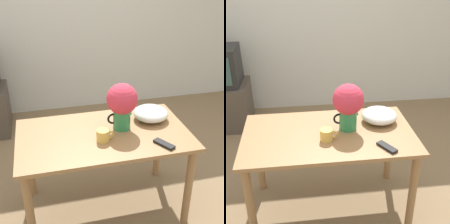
{
  "view_description": "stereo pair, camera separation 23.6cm",
  "coord_description": "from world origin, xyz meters",
  "views": [
    {
      "loc": [
        -0.47,
        -2.06,
        1.95
      ],
      "look_at": [
        0.04,
        -0.02,
        0.89
      ],
      "focal_mm": 50.0,
      "sensor_mm": 36.0,
      "label": 1
    },
    {
      "loc": [
        -0.24,
        -2.1,
        1.95
      ],
      "look_at": [
        0.04,
        -0.02,
        0.89
      ],
      "focal_mm": 50.0,
      "sensor_mm": 36.0,
      "label": 2
    }
  ],
  "objects": [
    {
      "name": "ground_plane",
      "position": [
        0.0,
        0.0,
        0.0
      ],
      "size": [
        12.0,
        12.0,
        0.0
      ],
      "primitive_type": "plane",
      "color": "#7F6647"
    },
    {
      "name": "remote_control",
      "position": [
        0.34,
        -0.33,
        0.75
      ],
      "size": [
        0.13,
        0.17,
        0.02
      ],
      "color": "black",
      "rests_on": "table"
    },
    {
      "name": "table",
      "position": [
        -0.04,
        -0.06,
        0.63
      ],
      "size": [
        1.3,
        0.76,
        0.74
      ],
      "color": "olive",
      "rests_on": "ground_plane"
    },
    {
      "name": "flower_vase",
      "position": [
        0.11,
        -0.02,
        0.95
      ],
      "size": [
        0.24,
        0.24,
        0.37
      ],
      "color": "#2D844C",
      "rests_on": "table"
    },
    {
      "name": "coffee_mug",
      "position": [
        -0.06,
        -0.16,
        0.78
      ],
      "size": [
        0.13,
        0.09,
        0.09
      ],
      "color": "gold",
      "rests_on": "table"
    },
    {
      "name": "wall_back",
      "position": [
        0.0,
        2.01,
        1.3
      ],
      "size": [
        8.0,
        0.05,
        2.6
      ],
      "color": "silver",
      "rests_on": "ground_plane"
    },
    {
      "name": "white_bowl",
      "position": [
        0.39,
        0.07,
        0.79
      ],
      "size": [
        0.29,
        0.29,
        0.11
      ],
      "color": "silver",
      "rests_on": "table"
    }
  ]
}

